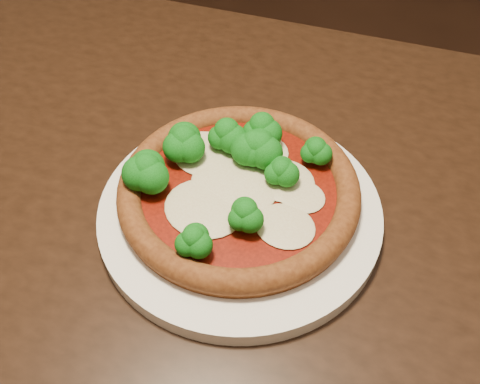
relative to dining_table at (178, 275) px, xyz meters
The scene contains 3 objects.
dining_table is the anchor object (origin of this frame).
plate 0.12m from the dining_table, 50.01° to the left, with size 0.30×0.30×0.02m, color white.
pizza 0.15m from the dining_table, 64.51° to the left, with size 0.26×0.26×0.06m.
Camera 1 is at (0.14, -0.48, 1.20)m, focal length 40.00 mm.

